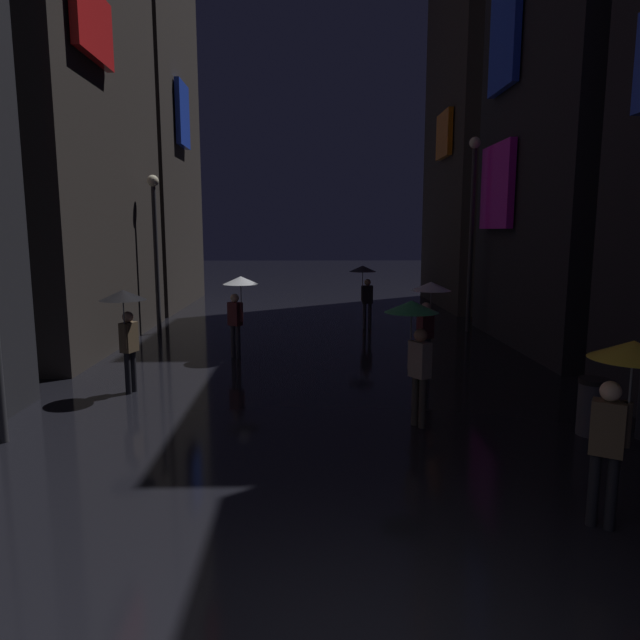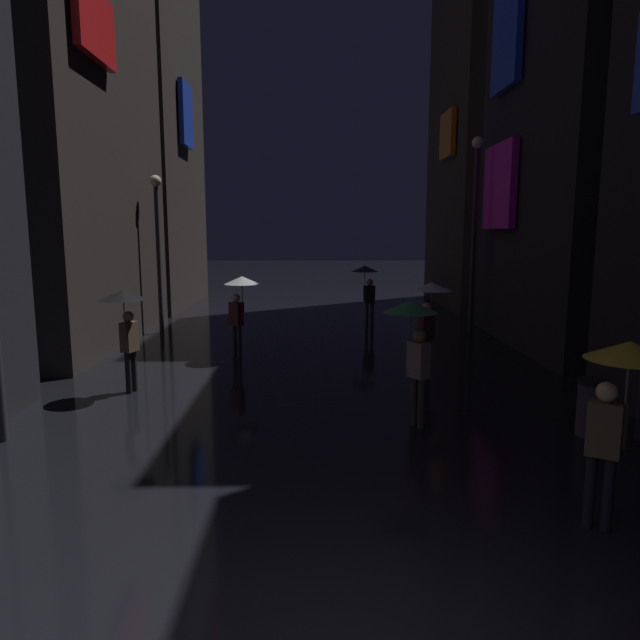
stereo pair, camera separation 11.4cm
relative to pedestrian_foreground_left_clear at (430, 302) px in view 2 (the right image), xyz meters
The scene contains 11 objects.
building_right_mid 8.91m from the pedestrian_foreground_left_clear, 33.05° to the left, with size 4.25×7.03×16.59m.
building_right_far 16.30m from the pedestrian_foreground_left_clear, 67.93° to the left, with size 4.25×7.20×22.20m.
pedestrian_foreground_left_clear is the anchor object (origin of this frame).
pedestrian_foreground_right_black 6.21m from the pedestrian_foreground_left_clear, 97.90° to the left, with size 0.90×0.90×2.12m.
pedestrian_near_crossing_clear 4.82m from the pedestrian_foreground_left_clear, 158.80° to the left, with size 0.90×0.90×2.12m.
pedestrian_far_right_yellow 6.94m from the pedestrian_foreground_left_clear, 85.02° to the right, with size 0.90×0.90×2.12m.
pedestrian_midstreet_centre_green 3.60m from the pedestrian_foreground_left_clear, 105.96° to the right, with size 0.90×0.90×2.12m.
pedestrian_midstreet_left_black 6.53m from the pedestrian_foreground_left_clear, 166.48° to the right, with size 0.90×0.90×2.12m.
streetlamp_left_far 9.36m from the pedestrian_foreground_left_clear, 144.25° to the left, with size 0.36×0.36×4.96m.
streetlamp_right_far 6.46m from the pedestrian_foreground_left_clear, 65.79° to the left, with size 0.36×0.36×6.15m.
trash_bin 4.55m from the pedestrian_foreground_left_clear, 65.76° to the right, with size 0.46×0.46×0.93m.
Camera 2 is at (-0.16, -3.44, 3.26)m, focal length 32.00 mm.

